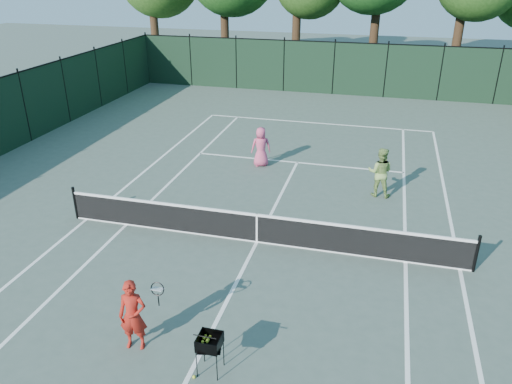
% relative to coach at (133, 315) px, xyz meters
% --- Properties ---
extents(ground, '(90.00, 90.00, 0.00)m').
position_rel_coach_xyz_m(ground, '(1.36, 4.73, -0.80)').
color(ground, '#46554B').
rests_on(ground, ground).
extents(sideline_doubles_left, '(0.10, 23.77, 0.01)m').
position_rel_coach_xyz_m(sideline_doubles_left, '(-4.12, 4.73, -0.79)').
color(sideline_doubles_left, white).
rests_on(sideline_doubles_left, ground).
extents(sideline_doubles_right, '(0.10, 23.77, 0.01)m').
position_rel_coach_xyz_m(sideline_doubles_right, '(6.85, 4.73, -0.79)').
color(sideline_doubles_right, white).
rests_on(sideline_doubles_right, ground).
extents(sideline_singles_left, '(0.10, 23.77, 0.01)m').
position_rel_coach_xyz_m(sideline_singles_left, '(-2.75, 4.73, -0.79)').
color(sideline_singles_left, white).
rests_on(sideline_singles_left, ground).
extents(sideline_singles_right, '(0.10, 23.77, 0.01)m').
position_rel_coach_xyz_m(sideline_singles_right, '(5.48, 4.73, -0.79)').
color(sideline_singles_right, white).
rests_on(sideline_singles_right, ground).
extents(baseline_far, '(10.97, 0.10, 0.01)m').
position_rel_coach_xyz_m(baseline_far, '(1.36, 16.62, -0.79)').
color(baseline_far, white).
rests_on(baseline_far, ground).
extents(service_line_far, '(8.23, 0.10, 0.01)m').
position_rel_coach_xyz_m(service_line_far, '(1.36, 11.13, -0.79)').
color(service_line_far, white).
rests_on(service_line_far, ground).
extents(center_service_line, '(0.10, 12.80, 0.01)m').
position_rel_coach_xyz_m(center_service_line, '(1.36, 4.73, -0.79)').
color(center_service_line, white).
rests_on(center_service_line, ground).
extents(tennis_net, '(11.69, 0.09, 1.06)m').
position_rel_coach_xyz_m(tennis_net, '(1.36, 4.73, -0.32)').
color(tennis_net, black).
rests_on(tennis_net, ground).
extents(fence_far, '(24.00, 0.05, 3.00)m').
position_rel_coach_xyz_m(fence_far, '(1.36, 22.73, 0.70)').
color(fence_far, black).
rests_on(fence_far, ground).
extents(coach, '(0.85, 0.71, 1.59)m').
position_rel_coach_xyz_m(coach, '(0.00, 0.00, 0.00)').
color(coach, '#A91D13').
rests_on(coach, ground).
extents(player_pink, '(0.88, 0.72, 1.55)m').
position_rel_coach_xyz_m(player_pink, '(0.04, 10.45, -0.02)').
color(player_pink, '#D44A71').
rests_on(player_pink, ground).
extents(player_green, '(0.87, 0.70, 1.71)m').
position_rel_coach_xyz_m(player_green, '(4.59, 8.82, 0.06)').
color(player_green, '#81A251').
rests_on(player_green, ground).
extents(ball_hopper, '(0.54, 0.54, 0.86)m').
position_rel_coach_xyz_m(ball_hopper, '(1.73, -0.27, -0.07)').
color(ball_hopper, black).
rests_on(ball_hopper, ground).
extents(loose_ball_midcourt, '(0.07, 0.07, 0.07)m').
position_rel_coach_xyz_m(loose_ball_midcourt, '(1.48, -0.54, -0.76)').
color(loose_ball_midcourt, '#C4D62B').
rests_on(loose_ball_midcourt, ground).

